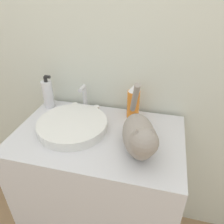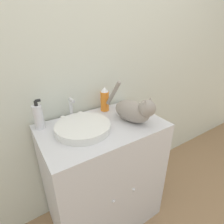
% 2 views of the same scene
% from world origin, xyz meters
% --- Properties ---
extents(wall_back, '(6.00, 0.05, 2.50)m').
position_xyz_m(wall_back, '(0.00, 0.57, 1.25)').
color(wall_back, silver).
rests_on(wall_back, ground_plane).
extents(vanity_cabinet, '(0.82, 0.54, 0.89)m').
position_xyz_m(vanity_cabinet, '(0.00, 0.26, 0.45)').
color(vanity_cabinet, silver).
rests_on(vanity_cabinet, ground_plane).
extents(sink_basin, '(0.35, 0.35, 0.05)m').
position_xyz_m(sink_basin, '(-0.13, 0.27, 0.92)').
color(sink_basin, white).
rests_on(sink_basin, vanity_cabinet).
extents(faucet, '(0.16, 0.08, 0.16)m').
position_xyz_m(faucet, '(-0.13, 0.45, 0.96)').
color(faucet, silver).
rests_on(faucet, vanity_cabinet).
extents(cat, '(0.21, 0.40, 0.26)m').
position_xyz_m(cat, '(0.21, 0.18, 0.98)').
color(cat, gray).
rests_on(cat, vanity_cabinet).
extents(soap_bottle, '(0.06, 0.06, 0.20)m').
position_xyz_m(soap_bottle, '(-0.35, 0.45, 0.98)').
color(soap_bottle, silver).
rests_on(soap_bottle, vanity_cabinet).
extents(spray_bottle, '(0.07, 0.07, 0.19)m').
position_xyz_m(spray_bottle, '(0.14, 0.46, 0.98)').
color(spray_bottle, orange).
rests_on(spray_bottle, vanity_cabinet).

